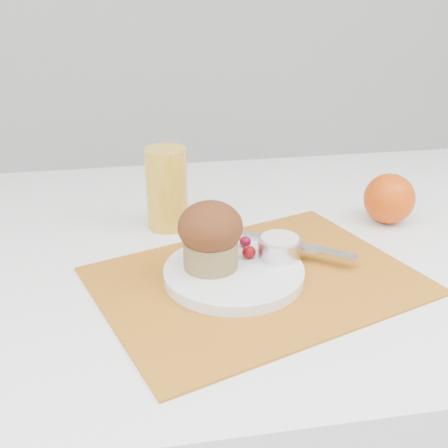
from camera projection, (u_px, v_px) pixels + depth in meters
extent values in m
cube|color=white|center=(242.00, 420.00, 1.05)|extent=(1.20, 0.80, 0.75)
cube|color=#B16618|center=(257.00, 280.00, 0.78)|extent=(0.50, 0.43, 0.00)
cylinder|color=white|center=(234.00, 273.00, 0.78)|extent=(0.25, 0.25, 0.02)
cylinder|color=silver|center=(279.00, 248.00, 0.80)|extent=(0.08, 0.08, 0.03)
cylinder|color=silver|center=(280.00, 239.00, 0.80)|extent=(0.06, 0.06, 0.01)
ellipsoid|color=#530215|center=(245.00, 241.00, 0.83)|extent=(0.02, 0.02, 0.02)
ellipsoid|color=#540205|center=(249.00, 252.00, 0.80)|extent=(0.02, 0.02, 0.02)
cube|color=#BABCC3|center=(288.00, 243.00, 0.84)|extent=(0.18, 0.14, 0.01)
sphere|color=#D54707|center=(389.00, 199.00, 0.94)|extent=(0.09, 0.09, 0.09)
cylinder|color=gold|center=(167.00, 189.00, 0.92)|extent=(0.07, 0.07, 0.14)
cylinder|color=olive|center=(211.00, 253.00, 0.77)|extent=(0.10, 0.10, 0.04)
ellipsoid|color=#361709|center=(210.00, 227.00, 0.76)|extent=(0.09, 0.09, 0.07)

